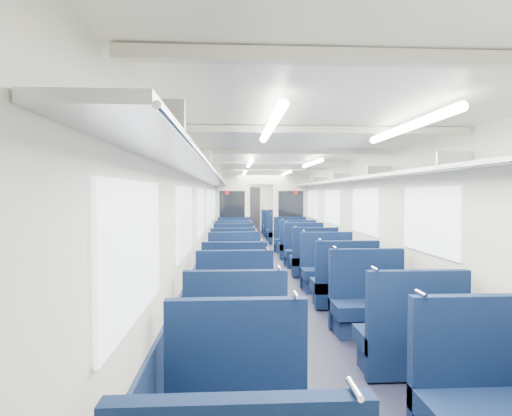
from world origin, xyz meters
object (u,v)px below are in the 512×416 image
at_px(seat_12, 234,262).
at_px(seat_23, 279,231).
at_px(seat_25, 275,229).
at_px(seat_8, 235,288).
at_px(seat_18, 234,242).
at_px(seat_5, 411,341).
at_px(seat_16, 234,248).
at_px(seat_22, 234,232).
at_px(seat_15, 304,253).
at_px(seat_9, 344,286).
at_px(seat_6, 235,310).
at_px(end_door, 252,209).
at_px(seat_20, 234,235).
at_px(bulkhead, 261,210).
at_px(seat_17, 297,247).
at_px(seat_24, 234,229).
at_px(seat_26, 234,226).
at_px(seat_27, 273,227).
at_px(seat_21, 282,234).
at_px(seat_11, 328,272).
at_px(seat_14, 234,254).
at_px(seat_2, 237,413).
at_px(seat_10, 234,272).
at_px(seat_4, 235,342).
at_px(seat_3, 488,406).

xyz_separation_m(seat_12, seat_23, (1.66, 6.69, 0.00)).
bearing_deg(seat_25, seat_8, -99.25).
bearing_deg(seat_18, seat_5, -78.44).
distance_m(seat_16, seat_22, 4.39).
height_order(seat_15, seat_16, same).
distance_m(seat_9, seat_12, 2.83).
relative_size(seat_6, seat_16, 1.00).
relative_size(end_door, seat_20, 1.88).
xyz_separation_m(seat_5, seat_16, (-1.66, 6.84, 0.00)).
relative_size(bulkhead, seat_17, 2.64).
height_order(bulkhead, seat_24, bulkhead).
distance_m(seat_18, seat_26, 5.55).
bearing_deg(seat_22, end_door, 77.36).
xyz_separation_m(seat_6, seat_8, (0.00, 1.14, 0.00)).
height_order(seat_24, seat_26, same).
distance_m(seat_12, seat_27, 9.00).
relative_size(seat_8, seat_12, 1.00).
distance_m(end_door, seat_20, 5.04).
height_order(seat_21, seat_22, same).
relative_size(seat_8, seat_25, 1.00).
xyz_separation_m(seat_11, seat_23, (0.00, 7.88, 0.00)).
bearing_deg(seat_14, seat_2, -90.00).
relative_size(seat_10, seat_14, 1.00).
bearing_deg(seat_5, seat_24, 97.58).
height_order(bulkhead, seat_17, bulkhead).
xyz_separation_m(seat_5, seat_12, (-1.66, 4.62, 0.00)).
bearing_deg(seat_6, seat_12, 90.00).
bearing_deg(seat_12, seat_4, -90.00).
relative_size(seat_3, seat_9, 1.00).
height_order(seat_6, seat_25, same).
xyz_separation_m(seat_4, seat_6, (0.00, 1.05, 0.00)).
xyz_separation_m(end_door, seat_21, (0.83, -4.76, -0.67)).
bearing_deg(seat_4, seat_27, 82.92).
bearing_deg(seat_4, seat_5, -3.12).
bearing_deg(seat_6, seat_25, 81.66).
xyz_separation_m(seat_6, seat_25, (1.66, 11.32, 0.00)).
bearing_deg(seat_23, seat_21, -90.00).
relative_size(seat_20, seat_27, 1.00).
xyz_separation_m(end_door, bulkhead, (-0.00, -6.44, 0.23)).
bearing_deg(seat_2, seat_12, 90.00).
relative_size(seat_6, seat_18, 1.00).
height_order(seat_10, seat_11, same).
distance_m(bulkhead, seat_24, 4.17).
height_order(seat_9, seat_20, same).
bearing_deg(seat_9, seat_17, 90.00).
xyz_separation_m(seat_10, seat_15, (1.66, 2.28, 0.00)).
bearing_deg(seat_11, seat_18, 109.50).
xyz_separation_m(end_door, seat_12, (-0.83, -10.32, -0.67)).
xyz_separation_m(seat_4, seat_22, (0.00, 11.14, 0.00)).
bearing_deg(end_door, seat_21, -80.12).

